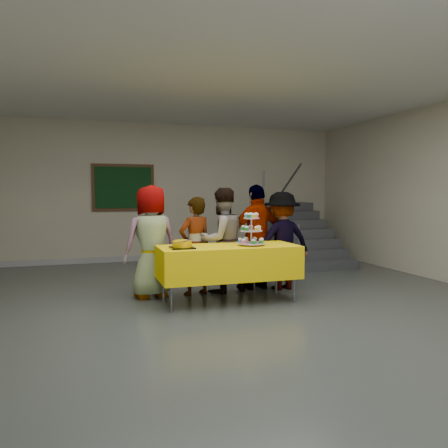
{
  "coord_description": "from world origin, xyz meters",
  "views": [
    {
      "loc": [
        -1.69,
        -4.59,
        1.47
      ],
      "look_at": [
        0.15,
        1.16,
        1.05
      ],
      "focal_mm": 35.0,
      "sensor_mm": 36.0,
      "label": 1
    }
  ],
  "objects_px": {
    "staircase": "(293,238)",
    "noticeboard": "(123,188)",
    "schoolchild_a": "(151,241)",
    "schoolchild_c": "(222,240)",
    "cupcake_stand": "(251,232)",
    "schoolchild_b": "(195,246)",
    "schoolchild_d": "(258,237)",
    "bear_cake": "(182,244)",
    "bake_table": "(228,261)",
    "schoolchild_e": "(282,241)"
  },
  "relations": [
    {
      "from": "staircase",
      "to": "noticeboard",
      "type": "bearing_deg",
      "value": 166.92
    },
    {
      "from": "schoolchild_a",
      "to": "noticeboard",
      "type": "relative_size",
      "value": 1.23
    },
    {
      "from": "staircase",
      "to": "schoolchild_c",
      "type": "bearing_deg",
      "value": -133.74
    },
    {
      "from": "cupcake_stand",
      "to": "schoolchild_c",
      "type": "xyz_separation_m",
      "value": [
        -0.21,
        0.67,
        -0.17
      ]
    },
    {
      "from": "cupcake_stand",
      "to": "schoolchild_b",
      "type": "height_order",
      "value": "schoolchild_b"
    },
    {
      "from": "schoolchild_d",
      "to": "noticeboard",
      "type": "relative_size",
      "value": 1.24
    },
    {
      "from": "bear_cake",
      "to": "schoolchild_b",
      "type": "height_order",
      "value": "schoolchild_b"
    },
    {
      "from": "bear_cake",
      "to": "schoolchild_b",
      "type": "bearing_deg",
      "value": 63.02
    },
    {
      "from": "bake_table",
      "to": "schoolchild_e",
      "type": "height_order",
      "value": "schoolchild_e"
    },
    {
      "from": "bake_table",
      "to": "cupcake_stand",
      "type": "bearing_deg",
      "value": -13.39
    },
    {
      "from": "schoolchild_a",
      "to": "schoolchild_b",
      "type": "relative_size",
      "value": 1.12
    },
    {
      "from": "bake_table",
      "to": "noticeboard",
      "type": "distance_m",
      "value": 4.27
    },
    {
      "from": "schoolchild_a",
      "to": "schoolchild_e",
      "type": "xyz_separation_m",
      "value": [
        1.99,
        -0.07,
        -0.05
      ]
    },
    {
      "from": "schoolchild_a",
      "to": "schoolchild_d",
      "type": "height_order",
      "value": "schoolchild_d"
    },
    {
      "from": "bake_table",
      "to": "schoolchild_d",
      "type": "height_order",
      "value": "schoolchild_d"
    },
    {
      "from": "schoolchild_a",
      "to": "staircase",
      "type": "height_order",
      "value": "staircase"
    },
    {
      "from": "cupcake_stand",
      "to": "schoolchild_b",
      "type": "relative_size",
      "value": 0.31
    },
    {
      "from": "schoolchild_a",
      "to": "noticeboard",
      "type": "height_order",
      "value": "noticeboard"
    },
    {
      "from": "schoolchild_c",
      "to": "staircase",
      "type": "height_order",
      "value": "staircase"
    },
    {
      "from": "noticeboard",
      "to": "bear_cake",
      "type": "bearing_deg",
      "value": -84.61
    },
    {
      "from": "cupcake_stand",
      "to": "bear_cake",
      "type": "bearing_deg",
      "value": -178.72
    },
    {
      "from": "schoolchild_b",
      "to": "noticeboard",
      "type": "xyz_separation_m",
      "value": [
        -0.72,
        3.44,
        0.89
      ]
    },
    {
      "from": "cupcake_stand",
      "to": "bear_cake",
      "type": "height_order",
      "value": "cupcake_stand"
    },
    {
      "from": "bear_cake",
      "to": "schoolchild_c",
      "type": "distance_m",
      "value": 1.02
    },
    {
      "from": "schoolchild_e",
      "to": "staircase",
      "type": "xyz_separation_m",
      "value": [
        1.51,
        2.63,
        -0.26
      ]
    },
    {
      "from": "noticeboard",
      "to": "schoolchild_d",
      "type": "bearing_deg",
      "value": -62.72
    },
    {
      "from": "bear_cake",
      "to": "schoolchild_e",
      "type": "xyz_separation_m",
      "value": [
        1.7,
        0.63,
        -0.08
      ]
    },
    {
      "from": "cupcake_stand",
      "to": "noticeboard",
      "type": "xyz_separation_m",
      "value": [
        -1.35,
        4.07,
        0.65
      ]
    },
    {
      "from": "bear_cake",
      "to": "schoolchild_d",
      "type": "xyz_separation_m",
      "value": [
        1.34,
        0.74,
        -0.02
      ]
    },
    {
      "from": "staircase",
      "to": "schoolchild_a",
      "type": "bearing_deg",
      "value": -143.83
    },
    {
      "from": "bear_cake",
      "to": "noticeboard",
      "type": "distance_m",
      "value": 4.18
    },
    {
      "from": "schoolchild_b",
      "to": "schoolchild_e",
      "type": "height_order",
      "value": "schoolchild_e"
    },
    {
      "from": "schoolchild_b",
      "to": "noticeboard",
      "type": "bearing_deg",
      "value": -96.4
    },
    {
      "from": "bear_cake",
      "to": "schoolchild_a",
      "type": "xyz_separation_m",
      "value": [
        -0.29,
        0.7,
        -0.03
      ]
    },
    {
      "from": "staircase",
      "to": "cupcake_stand",
      "type": "bearing_deg",
      "value": -124.8
    },
    {
      "from": "cupcake_stand",
      "to": "schoolchild_c",
      "type": "height_order",
      "value": "schoolchild_c"
    },
    {
      "from": "schoolchild_b",
      "to": "schoolchild_c",
      "type": "bearing_deg",
      "value": 166.53
    },
    {
      "from": "schoolchild_c",
      "to": "noticeboard",
      "type": "xyz_separation_m",
      "value": [
        -1.14,
        3.41,
        0.82
      ]
    },
    {
      "from": "bear_cake",
      "to": "schoolchild_c",
      "type": "relative_size",
      "value": 0.23
    },
    {
      "from": "cupcake_stand",
      "to": "schoolchild_c",
      "type": "relative_size",
      "value": 0.29
    },
    {
      "from": "schoolchild_d",
      "to": "schoolchild_b",
      "type": "bearing_deg",
      "value": -2.71
    },
    {
      "from": "schoolchild_d",
      "to": "schoolchild_a",
      "type": "bearing_deg",
      "value": -6.12
    },
    {
      "from": "noticeboard",
      "to": "schoolchild_a",
      "type": "bearing_deg",
      "value": -88.45
    },
    {
      "from": "schoolchild_b",
      "to": "schoolchild_c",
      "type": "relative_size",
      "value": 0.92
    },
    {
      "from": "schoolchild_c",
      "to": "noticeboard",
      "type": "distance_m",
      "value": 3.68
    },
    {
      "from": "bear_cake",
      "to": "bake_table",
      "type": "bearing_deg",
      "value": 8.06
    },
    {
      "from": "bake_table",
      "to": "schoolchild_b",
      "type": "relative_size",
      "value": 1.32
    },
    {
      "from": "bear_cake",
      "to": "noticeboard",
      "type": "relative_size",
      "value": 0.28
    },
    {
      "from": "schoolchild_a",
      "to": "schoolchild_b",
      "type": "distance_m",
      "value": 0.63
    },
    {
      "from": "bake_table",
      "to": "bear_cake",
      "type": "relative_size",
      "value": 5.25
    }
  ]
}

